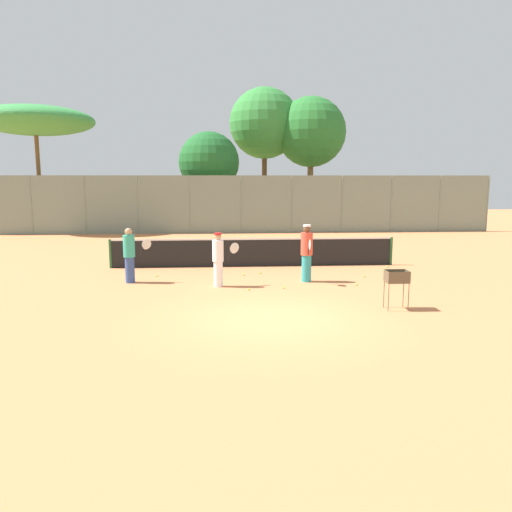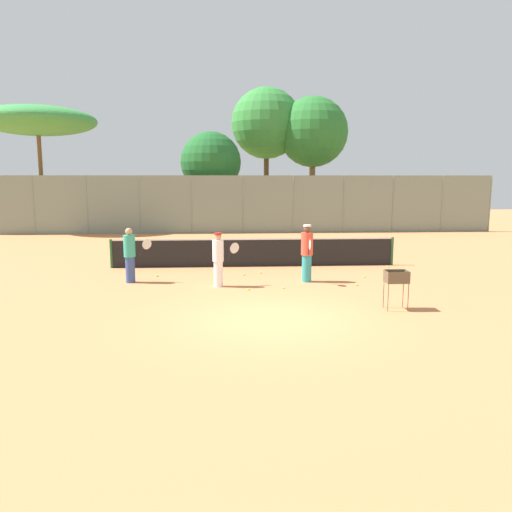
{
  "view_description": "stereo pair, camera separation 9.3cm",
  "coord_description": "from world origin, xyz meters",
  "views": [
    {
      "loc": [
        -1.16,
        -11.35,
        3.28
      ],
      "look_at": [
        -0.17,
        3.24,
        1.0
      ],
      "focal_mm": 35.0,
      "sensor_mm": 36.0,
      "label": 1
    },
    {
      "loc": [
        -1.07,
        -11.36,
        3.28
      ],
      "look_at": [
        -0.17,
        3.24,
        1.0
      ],
      "focal_mm": 35.0,
      "sensor_mm": 36.0,
      "label": 2
    }
  ],
  "objects": [
    {
      "name": "tennis_ball_2",
      "position": [
        0.15,
        5.65,
        0.03
      ],
      "size": [
        0.07,
        0.07,
        0.07
      ],
      "primitive_type": "sphere",
      "color": "#D1E54C",
      "rests_on": "ground_plane"
    },
    {
      "name": "tennis_ball_1",
      "position": [
        -0.45,
        5.37,
        0.03
      ],
      "size": [
        0.07,
        0.07,
        0.07
      ],
      "primitive_type": "sphere",
      "color": "#D1E54C",
      "rests_on": "ground_plane"
    },
    {
      "name": "player_white_outfit",
      "position": [
        1.52,
        4.19,
        0.95
      ],
      "size": [
        0.38,
        0.94,
        1.83
      ],
      "rotation": [
        0.0,
        0.0,
        4.71
      ],
      "color": "teal",
      "rests_on": "ground_plane"
    },
    {
      "name": "tree_0",
      "position": [
        5.09,
        23.86,
        6.44
      ],
      "size": [
        4.84,
        4.84,
        8.89
      ],
      "color": "brown",
      "rests_on": "ground_plane"
    },
    {
      "name": "tree_3",
      "position": [
        -1.95,
        21.22,
        4.27
      ],
      "size": [
        3.87,
        3.87,
        6.24
      ],
      "color": "brown",
      "rests_on": "ground_plane"
    },
    {
      "name": "tennis_ball_4",
      "position": [
        4.96,
        6.54,
        0.03
      ],
      "size": [
        0.07,
        0.07,
        0.07
      ],
      "primitive_type": "sphere",
      "color": "#D1E54C",
      "rests_on": "ground_plane"
    },
    {
      "name": "tennis_net",
      "position": [
        0.0,
        7.1,
        0.56
      ],
      "size": [
        10.66,
        0.1,
        1.07
      ],
      "color": "#26592D",
      "rests_on": "ground_plane"
    },
    {
      "name": "tennis_ball_7",
      "position": [
        2.97,
        3.52,
        0.03
      ],
      "size": [
        0.07,
        0.07,
        0.07
      ],
      "primitive_type": "sphere",
      "color": "#D1E54C",
      "rests_on": "ground_plane"
    },
    {
      "name": "player_red_cap",
      "position": [
        -4.09,
        4.43,
        0.9
      ],
      "size": [
        0.92,
        0.36,
        1.74
      ],
      "rotation": [
        0.0,
        0.0,
        0.1
      ],
      "color": "#334C8C",
      "rests_on": "ground_plane"
    },
    {
      "name": "tennis_ball_5",
      "position": [
        -3.39,
        5.35,
        0.03
      ],
      "size": [
        0.07,
        0.07,
        0.07
      ],
      "primitive_type": "sphere",
      "color": "#D1E54C",
      "rests_on": "ground_plane"
    },
    {
      "name": "parked_car",
      "position": [
        5.74,
        22.25,
        0.66
      ],
      "size": [
        4.2,
        1.7,
        1.6
      ],
      "color": "#232328",
      "rests_on": "ground_plane"
    },
    {
      "name": "back_fence",
      "position": [
        0.0,
        18.71,
        1.73
      ],
      "size": [
        30.78,
        0.08,
        3.45
      ],
      "color": "gray",
      "rests_on": "ground_plane"
    },
    {
      "name": "ball_cart",
      "position": [
        3.22,
        0.68,
        0.76
      ],
      "size": [
        0.56,
        0.41,
        1.0
      ],
      "color": "brown",
      "rests_on": "ground_plane"
    },
    {
      "name": "player_yellow_shirt",
      "position": [
        -1.29,
        3.66,
        0.86
      ],
      "size": [
        0.87,
        0.4,
        1.65
      ],
      "rotation": [
        0.0,
        0.0,
        0.3
      ],
      "color": "white",
      "rests_on": "ground_plane"
    },
    {
      "name": "tree_2",
      "position": [
        1.9,
        24.64,
        7.09
      ],
      "size": [
        4.95,
        4.95,
        9.59
      ],
      "color": "brown",
      "rests_on": "ground_plane"
    },
    {
      "name": "tennis_ball_3",
      "position": [
        0.66,
        3.23,
        0.03
      ],
      "size": [
        0.07,
        0.07,
        0.07
      ],
      "primitive_type": "sphere",
      "color": "#D1E54C",
      "rests_on": "ground_plane"
    },
    {
      "name": "tennis_ball_0",
      "position": [
        3.57,
        4.79,
        0.03
      ],
      "size": [
        0.07,
        0.07,
        0.07
      ],
      "primitive_type": "sphere",
      "color": "#D1E54C",
      "rests_on": "ground_plane"
    },
    {
      "name": "tree_1",
      "position": [
        -12.53,
        20.97,
        6.76
      ],
      "size": [
        7.09,
        7.09,
        7.66
      ],
      "color": "brown",
      "rests_on": "ground_plane"
    },
    {
      "name": "ground_plane",
      "position": [
        0.0,
        0.0,
        0.0
      ],
      "size": [
        80.0,
        80.0,
        0.0
      ],
      "primitive_type": "plane",
      "color": "#D37F4C"
    },
    {
      "name": "tennis_ball_6",
      "position": [
        -0.4,
        3.07,
        0.03
      ],
      "size": [
        0.07,
        0.07,
        0.07
      ],
      "primitive_type": "sphere",
      "color": "#D1E54C",
      "rests_on": "ground_plane"
    }
  ]
}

